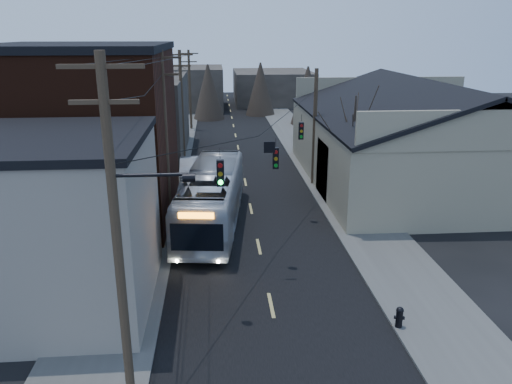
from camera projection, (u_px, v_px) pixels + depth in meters
road_surface at (242, 168)px, 41.76m from camera, size 9.00×110.00×0.02m
sidewalk_left at (164, 169)px, 41.25m from camera, size 4.00×110.00×0.12m
sidewalk_right at (319, 166)px, 42.24m from camera, size 4.00×110.00×0.12m
building_clapboard at (47, 225)px, 20.08m from camera, size 8.00×8.00×7.00m
building_brick at (85, 135)px, 29.97m from camera, size 10.00×12.00×10.00m
building_left_far at (135, 117)px, 45.65m from camera, size 9.00×14.00×7.00m
warehouse at (420, 147)px, 37.19m from camera, size 16.16×20.60×7.73m
building_far_left at (189, 88)px, 73.58m from camera, size 10.00×12.00×6.00m
building_far_right at (272, 87)px, 79.48m from camera, size 12.00×14.00×5.00m
bare_tree at (353, 153)px, 31.67m from camera, size 0.40×0.40×7.20m
utility_lines at (202, 122)px, 34.45m from camera, size 11.24×45.28×10.50m
bus at (212, 197)px, 29.10m from camera, size 4.25×12.56×3.43m
parked_car at (190, 167)px, 39.56m from camera, size 1.61×4.30×1.40m
fire_hydrant at (399, 316)px, 19.05m from camera, size 0.41×0.29×0.85m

